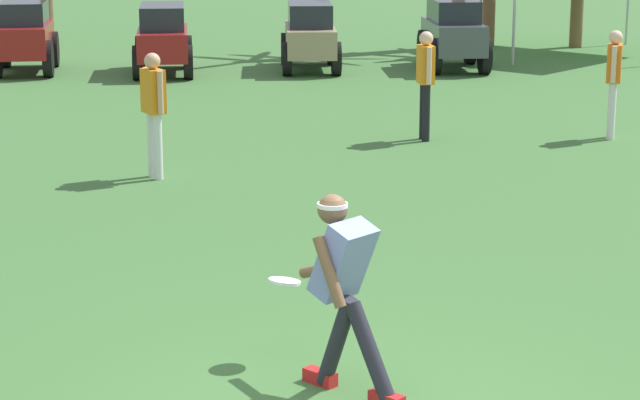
% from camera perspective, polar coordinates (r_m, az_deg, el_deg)
% --- Properties ---
extents(frisbee_thrower, '(0.69, 0.98, 1.42)m').
position_cam_1_polar(frisbee_thrower, '(8.65, 1.10, -3.86)').
color(frisbee_thrower, '#23232D').
rests_on(frisbee_thrower, ground_plane).
extents(frisbee_in_flight, '(0.35, 0.35, 0.06)m').
position_cam_1_polar(frisbee_in_flight, '(9.34, -1.63, -3.74)').
color(frisbee_in_flight, white).
extents(teammate_near_sideline, '(0.30, 0.49, 1.56)m').
position_cam_1_polar(teammate_near_sideline, '(18.40, 13.28, 5.64)').
color(teammate_near_sideline, silver).
rests_on(teammate_near_sideline, ground_plane).
extents(teammate_midfield, '(0.33, 0.47, 1.56)m').
position_cam_1_polar(teammate_midfield, '(15.47, -7.62, 4.41)').
color(teammate_midfield, silver).
rests_on(teammate_midfield, ground_plane).
extents(teammate_deep, '(0.22, 0.50, 1.56)m').
position_cam_1_polar(teammate_deep, '(17.84, 4.84, 5.71)').
color(teammate_deep, black).
rests_on(teammate_deep, ground_plane).
extents(parked_car_slot_a, '(1.30, 2.41, 1.40)m').
position_cam_1_polar(parked_car_slot_a, '(25.55, -13.34, 7.36)').
color(parked_car_slot_a, maroon).
rests_on(parked_car_slot_a, ground_plane).
extents(parked_car_slot_b, '(1.23, 2.43, 1.34)m').
position_cam_1_polar(parked_car_slot_b, '(24.90, -7.20, 7.42)').
color(parked_car_slot_b, maroon).
rests_on(parked_car_slot_b, ground_plane).
extents(parked_car_slot_c, '(1.20, 2.42, 1.34)m').
position_cam_1_polar(parked_car_slot_c, '(25.26, -0.46, 7.61)').
color(parked_car_slot_c, '#998466').
rests_on(parked_car_slot_c, ground_plane).
extents(parked_car_slot_d, '(1.17, 2.35, 1.40)m').
position_cam_1_polar(parked_car_slot_d, '(25.47, 6.12, 7.63)').
color(parked_car_slot_d, '#474C51').
rests_on(parked_car_slot_d, ground_plane).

